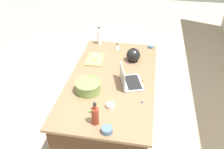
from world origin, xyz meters
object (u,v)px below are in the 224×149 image
Objects in this scene: ramekin_wide at (151,47)px; ramekin_medium at (107,130)px; bottle_vinegar at (99,37)px; kitchen_timer at (117,46)px; kettle at (133,55)px; ramekin_small at (110,105)px; laptop at (129,81)px; butter_stick_left at (96,56)px; cutting_board at (95,59)px; bottle_soy at (95,115)px; mixing_bowl_large at (88,86)px.

ramekin_medium is at bearing -11.08° from ramekin_wide.
bottle_vinegar reaches higher than ramekin_wide.
ramekin_wide is (-0.00, 0.75, -0.09)m from bottle_vinegar.
ramekin_wide is at bearing 102.76° from kitchen_timer.
ramekin_small is (0.92, -0.13, -0.06)m from kettle.
laptop is 5.06× the size of ramekin_wide.
kitchen_timer is at bearing 143.93° from butter_stick_left.
ramekin_small is 1.36m from ramekin_wide.
butter_stick_left reaches higher than ramekin_small.
laptop is 0.74m from ramekin_medium.
butter_stick_left is at bearing 5.99° from bottle_vinegar.
kitchen_timer is at bearing -174.37° from ramekin_medium.
kitchen_timer is (-1.52, -0.15, 0.01)m from ramekin_medium.
laptop is 1.15× the size of cutting_board.
ramekin_wide is (-0.46, 0.70, 0.01)m from cutting_board.
kitchen_timer is at bearing -161.95° from laptop.
kettle is (0.39, 0.53, -0.03)m from bottle_vinegar.
bottle_soy is 2.16× the size of butter_stick_left.
ramekin_wide is at bearing 123.27° from cutting_board.
bottle_soy is 2.83× the size of ramekin_small.
ramekin_wide is 0.48m from kitchen_timer.
mixing_bowl_large is at bearing -149.81° from ramekin_medium.
mixing_bowl_large reaches higher than ramekin_medium.
bottle_vinegar reaches higher than bottle_soy.
ramekin_small is at bearing -174.94° from ramekin_medium.
butter_stick_left is 1.31× the size of ramekin_small.
kitchen_timer is (0.10, 0.28, -0.07)m from bottle_vinegar.
mixing_bowl_large is 1.27m from ramekin_wide.
cutting_board is (0.07, -0.49, -0.07)m from kettle.
bottle_soy reaches higher than ramekin_small.
laptop reaches higher than kettle.
ramekin_wide is (-1.63, 0.32, -0.01)m from ramekin_medium.
kettle is 0.67× the size of cutting_board.
bottle_vinegar is at bearing -125.85° from kettle.
bottle_soy is 1.11× the size of kettle.
mixing_bowl_large reaches higher than butter_stick_left.
kettle reaches higher than cutting_board.
ramekin_medium is at bearing 5.63° from kitchen_timer.
cutting_board is at bearing -56.73° from ramekin_wide.
kitchen_timer is at bearing 170.98° from mixing_bowl_large.
ramekin_wide is (-0.39, 0.22, -0.06)m from kettle.
laptop is 4.71× the size of kitchen_timer.
mixing_bowl_large is 1.06× the size of bottle_vinegar.
cutting_board is 3.14× the size of ramekin_medium.
bottle_vinegar is 3.61× the size of ramekin_wide.
bottle_vinegar reaches higher than butter_stick_left.
butter_stick_left is 1.43× the size of kitchen_timer.
ramekin_small is at bearing 157.39° from bottle_soy.
bottle_vinegar is at bearing -174.01° from butter_stick_left.
mixing_bowl_large is at bearing -64.03° from laptop.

